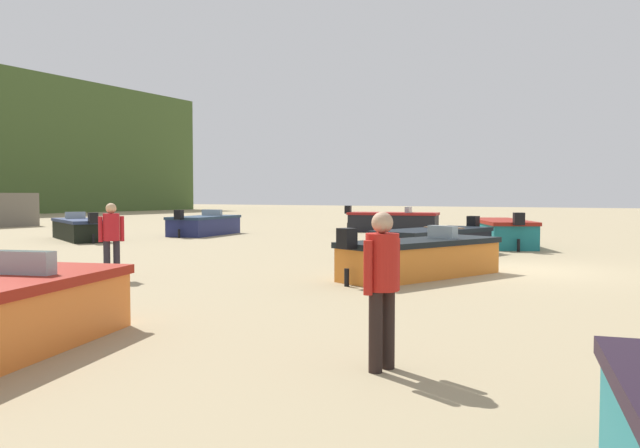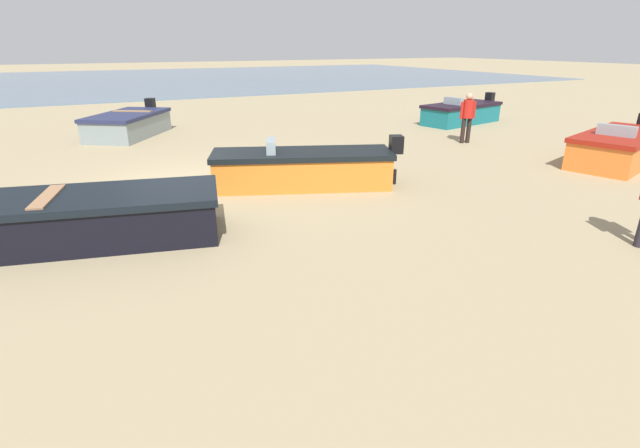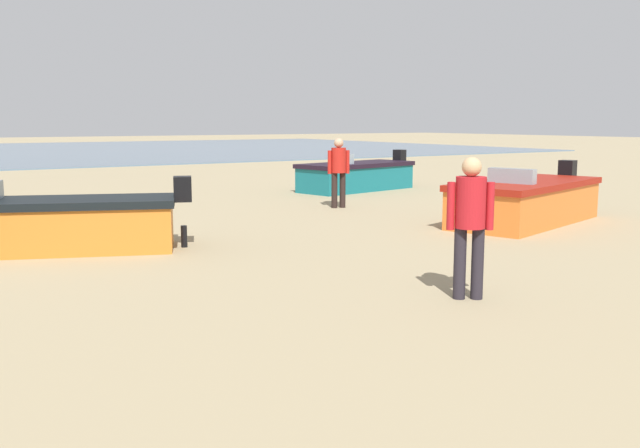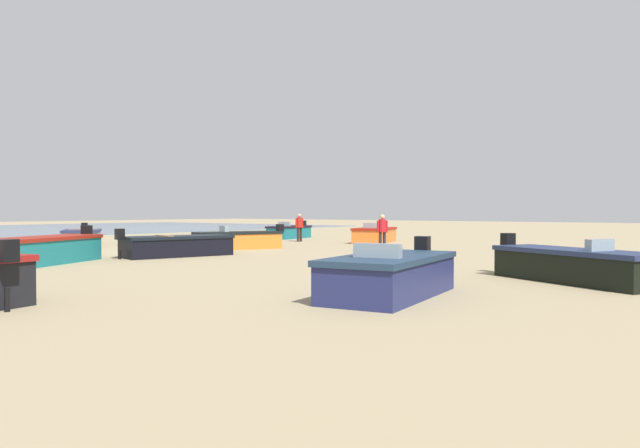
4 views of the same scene
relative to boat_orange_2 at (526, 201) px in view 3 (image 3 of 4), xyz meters
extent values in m
cube|color=orange|center=(0.01, 0.00, -0.07)|extent=(4.05, 2.56, 0.72)
cube|color=maroon|center=(0.01, 0.00, 0.35)|extent=(4.17, 2.66, 0.12)
cube|color=black|center=(-1.97, -0.60, 0.53)|extent=(0.36, 0.39, 0.40)
cylinder|color=black|center=(-1.97, -0.60, -0.25)|extent=(0.12, 0.12, 0.36)
cube|color=#8C9EA8|center=(0.64, 0.20, 0.55)|extent=(0.46, 0.93, 0.28)
cube|color=orange|center=(8.75, -1.86, -0.08)|extent=(4.13, 2.55, 0.70)
cube|color=black|center=(8.75, -1.86, 0.33)|extent=(4.25, 2.66, 0.12)
cube|color=black|center=(6.73, -1.07, 0.51)|extent=(0.38, 0.40, 0.40)
cylinder|color=black|center=(6.73, -1.07, -0.26)|extent=(0.13, 0.13, 0.35)
cube|color=#166B75|center=(-0.94, -7.20, -0.09)|extent=(3.79, 2.07, 0.69)
cube|color=black|center=(-0.94, -7.20, 0.32)|extent=(3.91, 2.17, 0.12)
cube|color=black|center=(-2.87, -7.61, 0.50)|extent=(0.34, 0.37, 0.40)
cylinder|color=black|center=(-2.87, -7.61, -0.26)|extent=(0.12, 0.12, 0.35)
cube|color=#8C9EA8|center=(-0.32, -7.07, 0.52)|extent=(0.37, 0.84, 0.28)
cylinder|color=#27222A|center=(5.10, 3.82, -0.02)|extent=(0.19, 0.19, 0.82)
cylinder|color=#27222A|center=(5.27, 3.71, -0.02)|extent=(0.19, 0.19, 0.82)
cylinder|color=red|center=(5.18, 3.77, 0.68)|extent=(0.47, 0.47, 0.58)
cylinder|color=red|center=(5.00, 3.89, 0.64)|extent=(0.12, 0.12, 0.54)
cylinder|color=red|center=(5.37, 3.65, 0.64)|extent=(0.12, 0.12, 0.54)
sphere|color=tan|center=(5.18, 3.77, 1.08)|extent=(0.30, 0.30, 0.22)
cylinder|color=black|center=(1.88, -4.06, -0.02)|extent=(0.17, 0.17, 0.82)
cylinder|color=black|center=(1.69, -4.01, -0.02)|extent=(0.17, 0.17, 0.82)
cylinder|color=red|center=(1.78, -4.04, 0.68)|extent=(0.42, 0.42, 0.58)
cylinder|color=red|center=(2.00, -4.09, 0.64)|extent=(0.11, 0.11, 0.54)
cylinder|color=red|center=(1.57, -3.98, 0.64)|extent=(0.11, 0.11, 0.54)
sphere|color=tan|center=(1.78, -4.04, 1.08)|extent=(0.27, 0.27, 0.22)
camera|label=1|loc=(-3.88, -6.56, 1.35)|focal=34.40mm
camera|label=2|loc=(13.03, 7.55, 2.66)|focal=25.94mm
camera|label=3|loc=(10.72, 9.43, 1.58)|focal=39.00mm
camera|label=4|loc=(27.94, 18.13, 1.34)|focal=33.25mm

